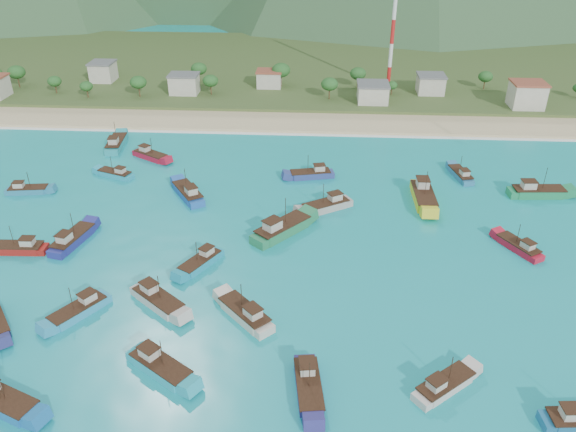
# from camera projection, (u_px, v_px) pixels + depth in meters

# --- Properties ---
(ground) EXTENTS (600.00, 600.00, 0.00)m
(ground) POSITION_uv_depth(u_px,v_px,m) (247.00, 282.00, 95.18)
(ground) COLOR #0D808F
(ground) RESTS_ON ground
(beach) EXTENTS (400.00, 18.00, 1.20)m
(beach) POSITION_uv_depth(u_px,v_px,m) (280.00, 122.00, 163.81)
(beach) COLOR beige
(beach) RESTS_ON ground
(land) EXTENTS (400.00, 110.00, 2.40)m
(land) POSITION_uv_depth(u_px,v_px,m) (292.00, 67.00, 216.80)
(land) COLOR #385123
(land) RESTS_ON ground
(surf_line) EXTENTS (400.00, 2.50, 0.08)m
(surf_line) POSITION_uv_depth(u_px,v_px,m) (278.00, 134.00, 155.56)
(surf_line) COLOR white
(surf_line) RESTS_ON ground
(village) EXTENTS (214.57, 28.38, 7.17)m
(village) POSITION_uv_depth(u_px,v_px,m) (354.00, 86.00, 179.56)
(village) COLOR beige
(village) RESTS_ON ground
(vegetation) EXTENTS (279.55, 25.96, 9.35)m
(vegetation) POSITION_uv_depth(u_px,v_px,m) (273.00, 80.00, 182.55)
(vegetation) COLOR #235623
(vegetation) RESTS_ON ground
(radio_tower) EXTENTS (1.20, 1.20, 44.53)m
(radio_tower) POSITION_uv_depth(u_px,v_px,m) (394.00, 19.00, 175.50)
(radio_tower) COLOR red
(radio_tower) RESTS_ON ground
(boat_0) EXTENTS (4.48, 10.84, 6.22)m
(boat_0) POSITION_uv_depth(u_px,v_px,m) (308.00, 387.00, 73.88)
(boat_0) COLOR navy
(boat_0) RESTS_ON ground
(boat_1) EXTENTS (9.36, 8.30, 5.73)m
(boat_1) POSITION_uv_depth(u_px,v_px,m) (444.00, 386.00, 74.12)
(boat_1) COLOR beige
(boat_1) RESTS_ON ground
(boat_2) EXTENTS (9.43, 3.89, 5.41)m
(boat_2) POSITION_uv_depth(u_px,v_px,m) (28.00, 190.00, 123.98)
(boat_2) COLOR teal
(boat_2) RESTS_ON ground
(boat_5) EXTENTS (4.67, 9.74, 5.53)m
(boat_5) POSITION_uv_depth(u_px,v_px,m) (461.00, 175.00, 130.75)
(boat_5) COLOR teal
(boat_5) RESTS_ON ground
(boat_6) EXTENTS (9.14, 11.61, 6.85)m
(boat_6) POSITION_uv_depth(u_px,v_px,m) (188.00, 194.00, 122.04)
(boat_6) COLOR #1F55AD
(boat_6) RESTS_ON ground
(boat_8) EXTENTS (11.19, 8.65, 6.58)m
(boat_8) POSITION_uv_depth(u_px,v_px,m) (326.00, 206.00, 117.19)
(boat_8) COLOR #A59B96
(boat_8) RESTS_ON ground
(boat_9) EXTENTS (4.09, 13.53, 7.98)m
(boat_9) POSITION_uv_depth(u_px,v_px,m) (423.00, 197.00, 120.35)
(boat_9) COLOR yellow
(boat_9) RESTS_ON ground
(boat_12) EXTENTS (5.69, 11.49, 6.52)m
(boat_12) POSITION_uv_depth(u_px,v_px,m) (73.00, 240.00, 105.62)
(boat_12) COLOR navy
(boat_12) RESTS_ON ground
(boat_13) EXTENTS (7.35, 9.81, 5.72)m
(boat_13) POSITION_uv_depth(u_px,v_px,m) (201.00, 263.00, 99.22)
(boat_13) COLOR teal
(boat_13) RESTS_ON ground
(boat_15) EXTENTS (7.26, 9.50, 5.57)m
(boat_15) POSITION_uv_depth(u_px,v_px,m) (519.00, 247.00, 103.66)
(boat_15) COLOR red
(boat_15) RESTS_ON ground
(boat_17) EXTENTS (10.69, 8.74, 6.37)m
(boat_17) POSITION_uv_depth(u_px,v_px,m) (160.00, 367.00, 76.91)
(boat_17) COLOR #21A0B6
(boat_17) RESTS_ON ground
(boat_18) EXTENTS (9.37, 5.71, 5.33)m
(boat_18) POSITION_uv_depth(u_px,v_px,m) (115.00, 174.00, 131.19)
(boat_18) COLOR #1C96B3
(boat_18) RESTS_ON ground
(boat_19) EXTENTS (9.80, 10.14, 6.43)m
(boat_19) POSITION_uv_depth(u_px,v_px,m) (245.00, 314.00, 86.70)
(boat_19) COLOR beige
(boat_19) RESTS_ON ground
(boat_20) EXTENTS (10.76, 5.19, 6.12)m
(boat_20) POSITION_uv_depth(u_px,v_px,m) (311.00, 175.00, 130.76)
(boat_20) COLOR navy
(boat_20) RESTS_ON ground
(boat_22) EXTENTS (11.57, 7.27, 6.59)m
(boat_22) POSITION_uv_depth(u_px,v_px,m) (2.00, 402.00, 71.56)
(boat_22) COLOR #1965AD
(boat_22) RESTS_ON ground
(boat_24) EXTENTS (8.19, 10.04, 5.98)m
(boat_24) POSITION_uv_depth(u_px,v_px,m) (79.00, 311.00, 87.56)
(boat_24) COLOR #298FBD
(boat_24) RESTS_ON ground
(boat_25) EXTENTS (12.44, 4.40, 7.23)m
(boat_25) POSITION_uv_depth(u_px,v_px,m) (537.00, 192.00, 122.39)
(boat_25) COLOR #18824F
(boat_25) RESTS_ON ground
(boat_26) EXTENTS (10.50, 9.42, 6.46)m
(boat_26) POSITION_uv_depth(u_px,v_px,m) (158.00, 301.00, 89.63)
(boat_26) COLOR #BCB2AB
(boat_26) RESTS_ON ground
(boat_27) EXTENTS (10.08, 3.25, 5.91)m
(boat_27) POSITION_uv_depth(u_px,v_px,m) (20.00, 249.00, 103.12)
(boat_27) COLOR maroon
(boat_27) RESTS_ON ground
(boat_28) EXTENTS (10.17, 7.89, 5.98)m
(boat_28) POSITION_uv_depth(u_px,v_px,m) (151.00, 156.00, 140.39)
(boat_28) COLOR #AA142D
(boat_28) RESTS_ON ground
(boat_30) EXTENTS (11.76, 12.71, 7.91)m
(boat_30) POSITION_uv_depth(u_px,v_px,m) (282.00, 229.00, 108.45)
(boat_30) COLOR #21764B
(boat_30) RESTS_ON ground
(boat_31) EXTENTS (4.73, 12.21, 7.04)m
(boat_31) POSITION_uv_depth(u_px,v_px,m) (116.00, 144.00, 146.69)
(boat_31) COLOR teal
(boat_31) RESTS_ON ground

